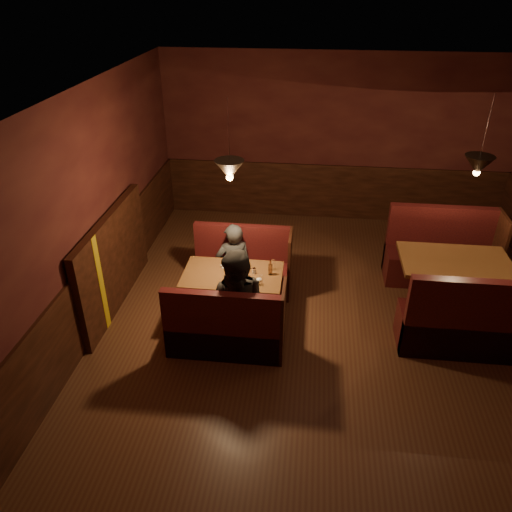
# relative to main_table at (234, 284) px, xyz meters

# --- Properties ---
(room) EXTENTS (6.02, 7.02, 2.92)m
(room) POSITION_rel_main_table_xyz_m (1.00, -0.18, 0.53)
(room) COLOR #532C1C
(room) RESTS_ON ground
(main_table) EXTENTS (1.25, 0.76, 0.88)m
(main_table) POSITION_rel_main_table_xyz_m (0.00, 0.00, 0.00)
(main_table) COLOR #4D2612
(main_table) RESTS_ON ground
(main_bench_far) EXTENTS (1.38, 0.49, 0.94)m
(main_bench_far) POSITION_rel_main_table_xyz_m (0.01, 0.71, -0.22)
(main_bench_far) COLOR black
(main_bench_far) RESTS_ON ground
(main_bench_near) EXTENTS (1.38, 0.49, 0.94)m
(main_bench_near) POSITION_rel_main_table_xyz_m (0.01, -0.71, -0.22)
(main_bench_near) COLOR black
(main_bench_near) RESTS_ON ground
(second_table) EXTENTS (1.39, 0.89, 0.78)m
(second_table) POSITION_rel_main_table_xyz_m (2.80, 0.48, 0.06)
(second_table) COLOR #4D2612
(second_table) RESTS_ON ground
(second_bench_far) EXTENTS (1.53, 0.57, 1.09)m
(second_bench_far) POSITION_rel_main_table_xyz_m (2.84, 1.31, -0.17)
(second_bench_far) COLOR black
(second_bench_far) RESTS_ON ground
(second_bench_near) EXTENTS (1.53, 0.57, 1.09)m
(second_bench_near) POSITION_rel_main_table_xyz_m (2.84, -0.35, -0.17)
(second_bench_near) COLOR black
(second_bench_near) RESTS_ON ground
(diner_a) EXTENTS (0.59, 0.48, 1.39)m
(diner_a) POSITION_rel_main_table_xyz_m (-0.11, 0.66, 0.18)
(diner_a) COLOR #3A3A3A
(diner_a) RESTS_ON ground
(diner_b) EXTENTS (0.88, 0.73, 1.64)m
(diner_b) POSITION_rel_main_table_xyz_m (0.16, -0.57, 0.30)
(diner_b) COLOR black
(diner_b) RESTS_ON ground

